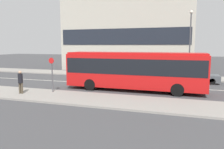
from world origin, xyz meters
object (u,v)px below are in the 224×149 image
at_px(city_bus, 134,69).
at_px(pedestrian_near_stop, 20,81).
at_px(parked_car_0, 198,76).
at_px(street_lamp, 190,38).
at_px(bus_stop_sign, 52,72).

height_order(city_bus, pedestrian_near_stop, city_bus).
bearing_deg(parked_car_0, pedestrian_near_stop, -142.22).
distance_m(parked_car_0, street_lamp, 4.29).
relative_size(city_bus, street_lamp, 1.56).
relative_size(pedestrian_near_stop, street_lamp, 0.24).
relative_size(pedestrian_near_stop, bus_stop_sign, 0.64).
xyz_separation_m(city_bus, parked_car_0, (5.28, 5.70, -1.14)).
bearing_deg(street_lamp, parked_car_0, -64.06).
bearing_deg(city_bus, street_lamp, 62.59).
height_order(city_bus, bus_stop_sign, city_bus).
xyz_separation_m(city_bus, pedestrian_near_stop, (-7.69, -4.36, -0.70)).
height_order(parked_car_0, pedestrian_near_stop, pedestrian_near_stop).
bearing_deg(pedestrian_near_stop, parked_car_0, 37.74).
distance_m(pedestrian_near_stop, street_lamp, 17.25).
xyz_separation_m(parked_car_0, bus_stop_sign, (-11.04, -8.82, 1.04)).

